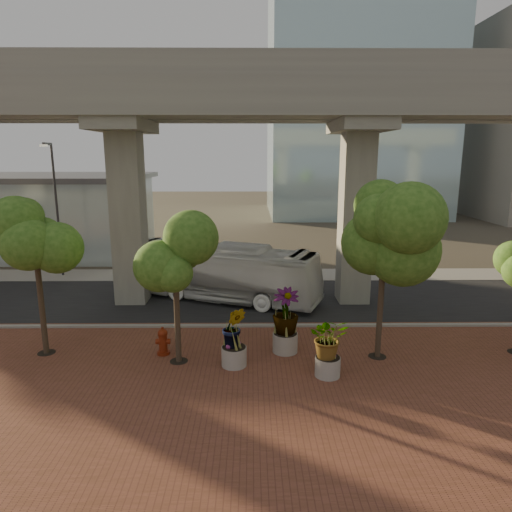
{
  "coord_description": "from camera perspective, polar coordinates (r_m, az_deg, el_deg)",
  "views": [
    {
      "loc": [
        0.49,
        -21.98,
        7.84
      ],
      "look_at": [
        0.71,
        0.5,
        2.87
      ],
      "focal_mm": 32.0,
      "sensor_mm": 36.0,
      "label": 1
    }
  ],
  "objects": [
    {
      "name": "station_pavilion",
      "position": [
        43.4,
        -28.83,
        4.82
      ],
      "size": [
        23.0,
        13.0,
        6.3
      ],
      "color": "#ADC0C6",
      "rests_on": "ground"
    },
    {
      "name": "streetlamp_west",
      "position": [
        32.06,
        -23.78,
        6.34
      ],
      "size": [
        0.42,
        1.24,
        8.57
      ],
      "color": "#2B2A2F",
      "rests_on": "ground"
    },
    {
      "name": "planter_front",
      "position": [
        16.65,
        9.05,
        -10.38
      ],
      "size": [
        2.03,
        2.03,
        2.24
      ],
      "color": "gray",
      "rests_on": "ground"
    },
    {
      "name": "transit_bus",
      "position": [
        25.12,
        -4.46,
        -2.09
      ],
      "size": [
        11.2,
        6.62,
        3.08
      ],
      "primitive_type": "imported",
      "rotation": [
        0.0,
        0.0,
        1.18
      ],
      "color": "silver",
      "rests_on": "ground"
    },
    {
      "name": "ground",
      "position": [
        23.34,
        -1.74,
        -7.16
      ],
      "size": [
        160.0,
        160.0,
        0.0
      ],
      "primitive_type": "plane",
      "color": "#3E392D",
      "rests_on": "ground"
    },
    {
      "name": "brick_plaza",
      "position": [
        16.02,
        -2.33,
        -16.72
      ],
      "size": [
        70.0,
        13.0,
        0.06
      ],
      "primitive_type": "cube",
      "color": "brown",
      "rests_on": "ground"
    },
    {
      "name": "street_tree_far_west",
      "position": [
        19.3,
        -26.0,
        2.42
      ],
      "size": [
        3.36,
        3.36,
        6.39
      ],
      "color": "#4E3E2D",
      "rests_on": "ground"
    },
    {
      "name": "planter_right",
      "position": [
        18.33,
        3.71,
        -7.26
      ],
      "size": [
        2.47,
        2.47,
        2.64
      ],
      "color": "#ADA69C",
      "rests_on": "ground"
    },
    {
      "name": "streetlamp_east",
      "position": [
        29.72,
        12.51,
        5.89
      ],
      "size": [
        0.39,
        1.14,
        7.86
      ],
      "color": "#29282C",
      "rests_on": "ground"
    },
    {
      "name": "asphalt_road",
      "position": [
        25.23,
        -1.65,
        -5.59
      ],
      "size": [
        90.0,
        8.0,
        0.04
      ],
      "primitive_type": "cube",
      "color": "black",
      "rests_on": "ground"
    },
    {
      "name": "street_tree_near_west",
      "position": [
        17.02,
        -10.1,
        -0.52
      ],
      "size": [
        3.41,
        3.41,
        5.59
      ],
      "color": "#4E3E2D",
      "rests_on": "ground"
    },
    {
      "name": "curb_strip",
      "position": [
        21.44,
        -1.85,
        -8.76
      ],
      "size": [
        70.0,
        0.25,
        0.16
      ],
      "primitive_type": "cube",
      "color": "gray",
      "rests_on": "ground"
    },
    {
      "name": "street_tree_near_east",
      "position": [
        17.66,
        15.81,
        2.83
      ],
      "size": [
        4.11,
        4.11,
        6.86
      ],
      "color": "#4E3E2D",
      "rests_on": "ground"
    },
    {
      "name": "planter_left",
      "position": [
        17.22,
        -2.79,
        -9.26
      ],
      "size": [
        2.11,
        2.11,
        2.33
      ],
      "color": "gray",
      "rests_on": "ground"
    },
    {
      "name": "fire_hydrant",
      "position": [
        18.84,
        -11.55,
        -10.39
      ],
      "size": [
        0.57,
        0.51,
        1.13
      ],
      "color": "maroon",
      "rests_on": "ground"
    },
    {
      "name": "transit_viaduct",
      "position": [
        23.99,
        -1.76,
        11.14
      ],
      "size": [
        72.0,
        5.6,
        12.4
      ],
      "color": "gray",
      "rests_on": "ground"
    },
    {
      "name": "far_sidewalk",
      "position": [
        30.5,
        -1.46,
        -2.37
      ],
      "size": [
        90.0,
        3.0,
        0.06
      ],
      "primitive_type": "cube",
      "color": "gray",
      "rests_on": "ground"
    }
  ]
}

